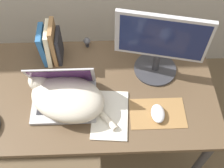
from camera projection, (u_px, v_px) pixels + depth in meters
name	position (u px, v px, depth m)	size (l,w,h in m)	color
desk	(88.00, 97.00, 1.55)	(1.36, 0.70, 0.73)	brown
laptop	(64.00, 94.00, 1.41)	(0.32, 0.25, 0.25)	#B7B7BC
cat	(66.00, 97.00, 1.37)	(0.46, 0.36, 0.15)	beige
external_monitor	(160.00, 45.00, 1.39)	(0.45, 0.23, 0.39)	#333338
mousepad	(158.00, 113.00, 1.40)	(0.28, 0.17, 0.00)	olive
computer_mouse	(158.00, 113.00, 1.38)	(0.07, 0.10, 0.04)	silver
book_row	(51.00, 44.00, 1.52)	(0.11, 0.15, 0.25)	#285B93
notepad	(110.00, 115.00, 1.40)	(0.20, 0.29, 0.01)	silver
webcam	(87.00, 41.00, 1.62)	(0.04, 0.04, 0.07)	#232328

